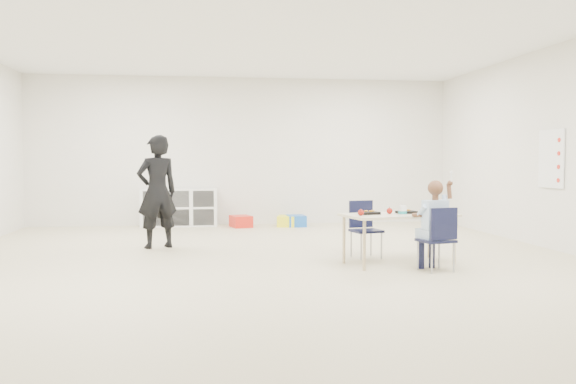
{
  "coord_description": "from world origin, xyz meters",
  "views": [
    {
      "loc": [
        -0.74,
        -7.18,
        1.23
      ],
      "look_at": [
        0.25,
        0.01,
        0.85
      ],
      "focal_mm": 38.0,
      "sensor_mm": 36.0,
      "label": 1
    }
  ],
  "objects": [
    {
      "name": "apple_near",
      "position": [
        1.43,
        -0.25,
        0.63
      ],
      "size": [
        0.07,
        0.07,
        0.07
      ],
      "primitive_type": "sphere",
      "color": "maroon",
      "rests_on": "table"
    },
    {
      "name": "apple_far",
      "position": [
        1.04,
        -0.42,
        0.63
      ],
      "size": [
        0.07,
        0.07,
        0.07
      ],
      "primitive_type": "sphere",
      "color": "maroon",
      "rests_on": "table"
    },
    {
      "name": "table",
      "position": [
        1.54,
        -0.26,
        0.3
      ],
      "size": [
        1.41,
        0.91,
        0.6
      ],
      "rotation": [
        0.0,
        0.0,
        0.21
      ],
      "color": "beige",
      "rests_on": "ground"
    },
    {
      "name": "room",
      "position": [
        0.0,
        0.0,
        1.4
      ],
      "size": [
        9.0,
        9.02,
        2.8
      ],
      "color": "beige",
      "rests_on": "ground"
    },
    {
      "name": "chair_near",
      "position": [
        1.8,
        -0.76,
        0.36
      ],
      "size": [
        0.41,
        0.39,
        0.71
      ],
      "primitive_type": null,
      "rotation": [
        0.0,
        0.0,
        0.21
      ],
      "color": "black",
      "rests_on": "ground"
    },
    {
      "name": "cubby_shelf",
      "position": [
        -1.2,
        4.28,
        0.35
      ],
      "size": [
        1.4,
        0.4,
        0.7
      ],
      "primitive_type": "cube",
      "color": "white",
      "rests_on": "ground"
    },
    {
      "name": "bread_roll",
      "position": [
        1.82,
        -0.3,
        0.63
      ],
      "size": [
        0.09,
        0.09,
        0.07
      ],
      "primitive_type": "ellipsoid",
      "color": "tan",
      "rests_on": "table"
    },
    {
      "name": "rules_poster",
      "position": [
        3.98,
        0.6,
        1.25
      ],
      "size": [
        0.02,
        0.6,
        0.8
      ],
      "primitive_type": "cube",
      "color": "white",
      "rests_on": "room"
    },
    {
      "name": "child",
      "position": [
        1.8,
        -0.76,
        0.56
      ],
      "size": [
        0.57,
        0.57,
        1.13
      ],
      "primitive_type": null,
      "rotation": [
        0.0,
        0.0,
        0.21
      ],
      "color": "#B1CCEF",
      "rests_on": "chair_near"
    },
    {
      "name": "bin_yellow",
      "position": [
        0.78,
        3.98,
        0.1
      ],
      "size": [
        0.41,
        0.48,
        0.2
      ],
      "primitive_type": "cube",
      "rotation": [
        0.0,
        0.0,
        -0.24
      ],
      "color": "#FEF81A",
      "rests_on": "ground"
    },
    {
      "name": "lunch_tray_far",
      "position": [
        1.18,
        -0.27,
        0.61
      ],
      "size": [
        0.25,
        0.2,
        0.03
      ],
      "primitive_type": "cube",
      "rotation": [
        0.0,
        0.0,
        0.21
      ],
      "color": "black",
      "rests_on": "table"
    },
    {
      "name": "adult",
      "position": [
        -1.39,
        1.48,
        0.79
      ],
      "size": [
        0.68,
        0.58,
        1.58
      ],
      "primitive_type": "imported",
      "rotation": [
        0.0,
        0.0,
        3.56
      ],
      "color": "black",
      "rests_on": "ground"
    },
    {
      "name": "milk_carton",
      "position": [
        1.55,
        -0.36,
        0.65
      ],
      "size": [
        0.08,
        0.08,
        0.1
      ],
      "primitive_type": "cube",
      "rotation": [
        0.0,
        0.0,
        0.21
      ],
      "color": "white",
      "rests_on": "table"
    },
    {
      "name": "lunch_tray_near",
      "position": [
        1.65,
        -0.21,
        0.61
      ],
      "size": [
        0.25,
        0.2,
        0.03
      ],
      "primitive_type": "cube",
      "rotation": [
        0.0,
        0.0,
        0.21
      ],
      "color": "black",
      "rests_on": "table"
    },
    {
      "name": "bin_red",
      "position": [
        -0.07,
        3.98,
        0.11
      ],
      "size": [
        0.43,
        0.5,
        0.21
      ],
      "primitive_type": "cube",
      "rotation": [
        0.0,
        0.0,
        0.24
      ],
      "color": "red",
      "rests_on": "ground"
    },
    {
      "name": "bin_blue",
      "position": [
        0.95,
        3.97,
        0.1
      ],
      "size": [
        0.34,
        0.43,
        0.21
      ],
      "primitive_type": "cube",
      "rotation": [
        0.0,
        0.0,
        0.04
      ],
      "color": "blue",
      "rests_on": "ground"
    },
    {
      "name": "chair_far",
      "position": [
        1.28,
        0.24,
        0.36
      ],
      "size": [
        0.41,
        0.39,
        0.71
      ],
      "primitive_type": null,
      "rotation": [
        0.0,
        0.0,
        0.21
      ],
      "color": "black",
      "rests_on": "ground"
    }
  ]
}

